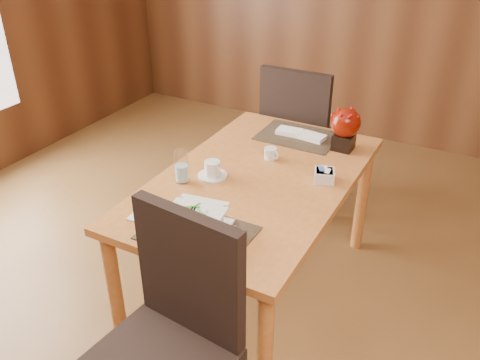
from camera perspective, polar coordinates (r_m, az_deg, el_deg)
The scene contains 13 objects.
dining_table at distance 2.61m, azimuth 1.79°, elevation -1.52°, with size 0.90×1.50×0.75m.
placemat_near at distance 2.16m, azimuth -4.77°, elevation -5.93°, with size 0.45×0.33×0.01m, color black.
placemat_far at distance 3.01m, azimuth 6.54°, elevation 4.91°, with size 0.45×0.33×0.01m, color black.
soup_setting at distance 2.13m, azimuth -5.08°, elevation -4.81°, with size 0.29×0.29×0.11m.
coffee_cup at distance 2.55m, azimuth -3.12°, elevation 1.12°, with size 0.15×0.15×0.08m.
water_glass at distance 2.50m, azimuth -6.59°, elevation 1.51°, with size 0.07×0.07×0.17m, color silver.
creamer_jug at distance 2.73m, azimuth 3.44°, elevation 3.01°, with size 0.09×0.09×0.06m, color silver, non-canonical shape.
sugar_caddy at distance 2.55m, azimuth 9.43°, elevation 0.49°, with size 0.10×0.10×0.06m, color silver.
berry_decor at distance 2.85m, azimuth 11.73°, elevation 5.89°, with size 0.16×0.16×0.24m.
napkins_far at distance 3.00m, azimuth 7.01°, elevation 5.09°, with size 0.29×0.10×0.03m, color white, non-canonical shape.
bread_plate at distance 2.30m, azimuth -10.35°, elevation -3.91°, with size 0.13×0.13×0.01m, color silver.
near_chair at distance 1.97m, azimuth -7.87°, elevation -16.58°, with size 0.54×0.54×1.05m.
far_chair at distance 3.47m, azimuth 6.73°, elevation 5.44°, with size 0.49×0.50×1.05m.
Camera 1 is at (0.98, -1.40, 2.01)m, focal length 38.00 mm.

